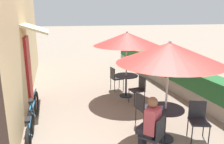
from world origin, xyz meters
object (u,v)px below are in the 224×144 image
at_px(cafe_chair_near_back, 198,118).
at_px(cafe_chair_mid_right, 139,88).
at_px(cafe_chair_mid_left, 115,77).
at_px(bicycle_second, 34,111).
at_px(cafe_chair_near_right, 155,134).
at_px(cafe_chair_near_left, 143,107).
at_px(patio_umbrella_mid, 127,39).
at_px(patio_table_near, 165,117).
at_px(patio_umbrella_near, 169,53).
at_px(patio_table_mid, 126,81).
at_px(coffee_cup_near, 162,108).
at_px(seated_patron_near_right, 150,124).
at_px(bicycle_leaning, 30,130).

distance_m(cafe_chair_near_back, cafe_chair_mid_right, 2.34).
distance_m(cafe_chair_mid_left, bicycle_second, 3.42).
height_order(cafe_chair_near_right, cafe_chair_near_back, same).
relative_size(cafe_chair_near_left, patio_umbrella_mid, 0.39).
xyz_separation_m(patio_table_near, patio_umbrella_mid, (0.07, 2.83, 1.43)).
xyz_separation_m(patio_table_near, patio_umbrella_near, (0.00, 0.00, 1.43)).
distance_m(cafe_chair_near_left, patio_table_mid, 2.13).
relative_size(patio_umbrella_near, coffee_cup_near, 24.93).
relative_size(patio_umbrella_near, cafe_chair_mid_right, 2.58).
bearing_deg(patio_umbrella_near, seated_patron_near_right, -142.57).
distance_m(patio_umbrella_near, cafe_chair_mid_right, 2.58).
distance_m(patio_table_near, patio_umbrella_near, 1.43).
relative_size(patio_table_mid, bicycle_leaning, 0.45).
bearing_deg(bicycle_leaning, patio_table_mid, 36.37).
distance_m(cafe_chair_near_right, cafe_chair_mid_right, 2.75).
height_order(cafe_chair_near_left, cafe_chair_near_back, same).
bearing_deg(cafe_chair_near_left, bicycle_second, -117.38).
distance_m(cafe_chair_near_left, patio_umbrella_mid, 2.59).
bearing_deg(patio_table_near, bicycle_second, 151.75).
bearing_deg(patio_umbrella_near, patio_umbrella_mid, 88.50).
relative_size(patio_umbrella_near, patio_umbrella_mid, 1.00).
relative_size(patio_table_near, cafe_chair_mid_right, 0.92).
height_order(cafe_chair_near_right, bicycle_leaning, cafe_chair_near_right).
bearing_deg(cafe_chair_mid_right, cafe_chair_near_back, -176.25).
xyz_separation_m(coffee_cup_near, bicycle_second, (-2.73, 1.59, -0.44)).
height_order(patio_umbrella_near, cafe_chair_near_back, patio_umbrella_near).
relative_size(cafe_chair_near_right, bicycle_second, 0.48).
bearing_deg(patio_table_near, cafe_chair_mid_left, 91.67).
bearing_deg(bicycle_second, patio_umbrella_near, -25.19).
bearing_deg(cafe_chair_near_left, seated_patron_near_right, -28.34).
relative_size(patio_table_near, cafe_chair_near_left, 0.92).
height_order(cafe_chair_near_left, patio_table_mid, cafe_chair_near_left).
xyz_separation_m(cafe_chair_near_left, cafe_chair_mid_left, (0.10, 2.84, 0.00)).
distance_m(patio_umbrella_near, cafe_chair_near_back, 1.64).
relative_size(cafe_chair_near_right, cafe_chair_near_back, 1.00).
distance_m(cafe_chair_near_left, cafe_chair_mid_left, 2.84).
relative_size(patio_table_mid, cafe_chair_mid_left, 0.92).
distance_m(patio_table_near, coffee_cup_near, 0.28).
xyz_separation_m(cafe_chair_near_left, bicycle_second, (-2.66, 0.82, -0.15)).
bearing_deg(seated_patron_near_right, cafe_chair_near_left, 31.66).
relative_size(seated_patron_near_right, bicycle_leaning, 0.70).
relative_size(cafe_chair_near_back, bicycle_leaning, 0.49).
height_order(cafe_chair_near_right, patio_umbrella_mid, patio_umbrella_mid).
bearing_deg(cafe_chair_near_left, patio_umbrella_near, 5.89).
bearing_deg(cafe_chair_near_right, patio_umbrella_mid, 39.88).
relative_size(cafe_chair_near_left, bicycle_leaning, 0.49).
height_order(cafe_chair_near_left, seated_patron_near_right, seated_patron_near_right).
bearing_deg(cafe_chair_near_left, coffee_cup_near, -4.65).
height_order(patio_table_near, cafe_chair_mid_right, cafe_chair_mid_right).
xyz_separation_m(cafe_chair_near_back, patio_umbrella_mid, (-0.65, 3.01, 1.47)).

